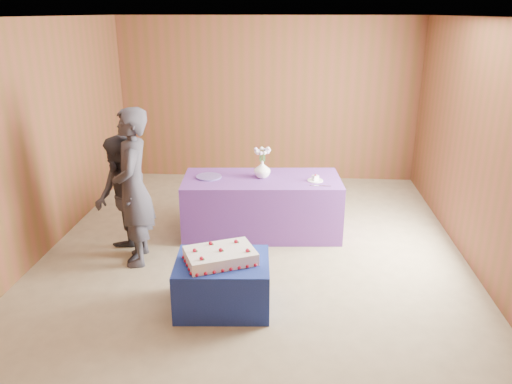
# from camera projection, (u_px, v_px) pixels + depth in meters

# --- Properties ---
(ground) EXTENTS (6.00, 6.00, 0.00)m
(ground) POSITION_uv_depth(u_px,v_px,m) (254.00, 253.00, 6.02)
(ground) COLOR gray
(ground) RESTS_ON ground
(room_shell) EXTENTS (5.04, 6.04, 2.72)m
(room_shell) POSITION_uv_depth(u_px,v_px,m) (253.00, 104.00, 5.40)
(room_shell) COLOR brown
(room_shell) RESTS_ON ground
(cake_table) EXTENTS (0.95, 0.76, 0.50)m
(cake_table) POSITION_uv_depth(u_px,v_px,m) (223.00, 284.00, 4.87)
(cake_table) COLOR navy
(cake_table) RESTS_ON ground
(serving_table) EXTENTS (2.06, 1.05, 0.75)m
(serving_table) POSITION_uv_depth(u_px,v_px,m) (262.00, 206.00, 6.48)
(serving_table) COLOR #5E3085
(serving_table) RESTS_ON ground
(sheet_cake) EXTENTS (0.79, 0.68, 0.16)m
(sheet_cake) POSITION_uv_depth(u_px,v_px,m) (220.00, 256.00, 4.75)
(sheet_cake) COLOR white
(sheet_cake) RESTS_ON cake_table
(vase) EXTENTS (0.26, 0.26, 0.22)m
(vase) POSITION_uv_depth(u_px,v_px,m) (262.00, 169.00, 6.35)
(vase) COLOR white
(vase) RESTS_ON serving_table
(flower_spray) EXTENTS (0.21, 0.21, 0.16)m
(flower_spray) POSITION_uv_depth(u_px,v_px,m) (262.00, 151.00, 6.27)
(flower_spray) COLOR #26602A
(flower_spray) RESTS_ON vase
(platter) EXTENTS (0.38, 0.38, 0.02)m
(platter) POSITION_uv_depth(u_px,v_px,m) (209.00, 177.00, 6.38)
(platter) COLOR #5F4C98
(platter) RESTS_ON serving_table
(plate) EXTENTS (0.24, 0.24, 0.01)m
(plate) POSITION_uv_depth(u_px,v_px,m) (315.00, 180.00, 6.25)
(plate) COLOR white
(plate) RESTS_ON serving_table
(cake_slice) EXTENTS (0.09, 0.09, 0.09)m
(cake_slice) POSITION_uv_depth(u_px,v_px,m) (315.00, 178.00, 6.24)
(cake_slice) COLOR white
(cake_slice) RESTS_ON plate
(knife) EXTENTS (0.26, 0.03, 0.00)m
(knife) POSITION_uv_depth(u_px,v_px,m) (320.00, 186.00, 6.07)
(knife) COLOR #B1B2B6
(knife) RESTS_ON serving_table
(guest_left) EXTENTS (0.56, 0.73, 1.80)m
(guest_left) POSITION_uv_depth(u_px,v_px,m) (133.00, 188.00, 5.55)
(guest_left) COLOR #34323C
(guest_left) RESTS_ON ground
(guest_right) EXTENTS (0.86, 0.90, 1.47)m
(guest_right) POSITION_uv_depth(u_px,v_px,m) (122.00, 200.00, 5.68)
(guest_right) COLOR #2D2D37
(guest_right) RESTS_ON ground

